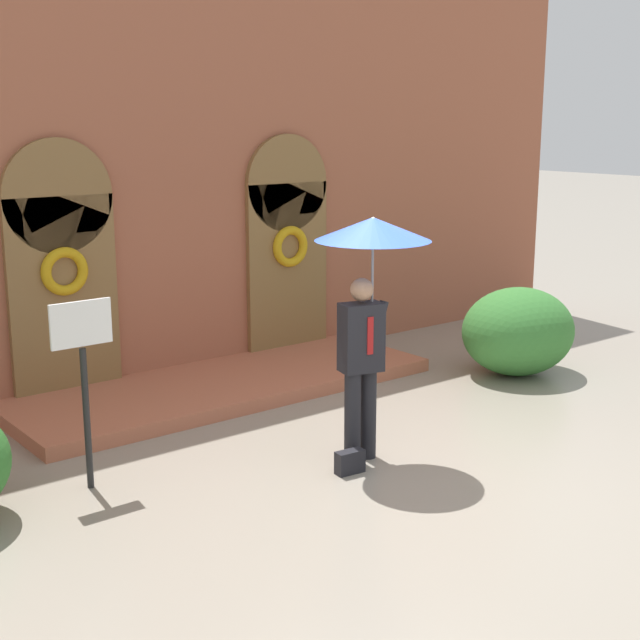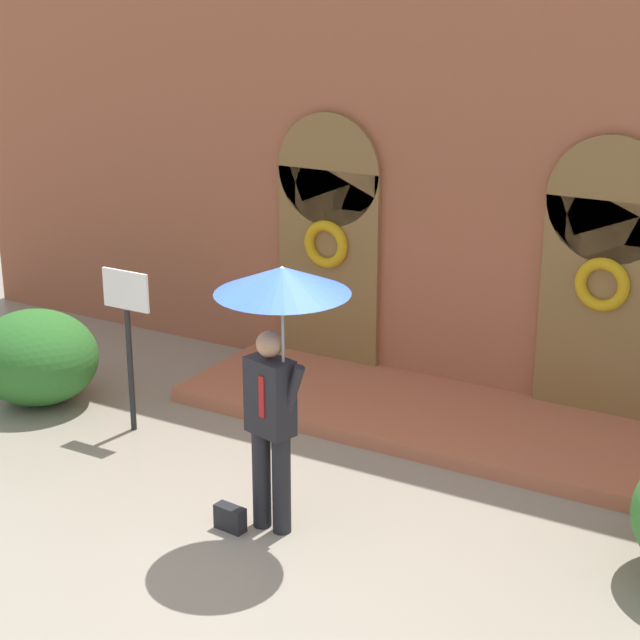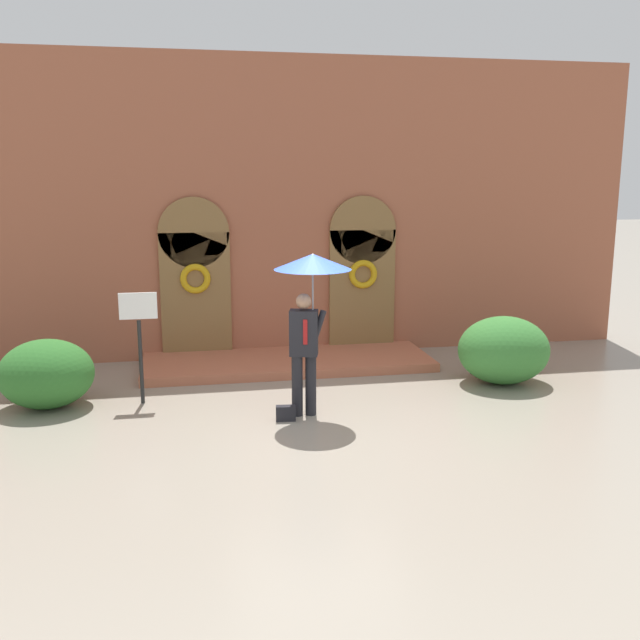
{
  "view_description": "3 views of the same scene",
  "coord_description": "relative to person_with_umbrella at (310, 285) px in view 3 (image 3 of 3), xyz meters",
  "views": [
    {
      "loc": [
        -5.53,
        -5.8,
        3.27
      ],
      "look_at": [
        0.08,
        1.27,
        1.2
      ],
      "focal_mm": 50.0,
      "sensor_mm": 36.0,
      "label": 1
    },
    {
      "loc": [
        4.29,
        -6.48,
        4.65
      ],
      "look_at": [
        -0.32,
        1.5,
        1.53
      ],
      "focal_mm": 60.0,
      "sensor_mm": 36.0,
      "label": 2
    },
    {
      "loc": [
        -1.76,
        -9.43,
        3.47
      ],
      "look_at": [
        0.29,
        1.43,
        1.19
      ],
      "focal_mm": 40.0,
      "sensor_mm": 36.0,
      "label": 3
    }
  ],
  "objects": [
    {
      "name": "shrub_right",
      "position": [
        3.45,
        0.99,
        -1.35
      ],
      "size": [
        1.54,
        1.36,
        1.13
      ],
      "primitive_type": "ellipsoid",
      "color": "#387A33",
      "rests_on": "ground"
    },
    {
      "name": "ground_plane",
      "position": [
        0.04,
        -0.37,
        -1.91
      ],
      "size": [
        80.0,
        80.0,
        0.0
      ],
      "primitive_type": "plane",
      "color": "gray"
    },
    {
      "name": "shrub_left",
      "position": [
        -3.84,
        1.07,
        -1.39
      ],
      "size": [
        1.4,
        1.3,
        1.04
      ],
      "primitive_type": "ellipsoid",
      "color": "#2D6B28",
      "rests_on": "ground"
    },
    {
      "name": "sign_post",
      "position": [
        -2.45,
        1.0,
        -0.75
      ],
      "size": [
        0.56,
        0.06,
        1.72
      ],
      "color": "black",
      "rests_on": "ground"
    },
    {
      "name": "building_facade",
      "position": [
        0.04,
        3.79,
        0.77
      ],
      "size": [
        14.0,
        2.3,
        5.6
      ],
      "color": "#9E563D",
      "rests_on": "ground"
    },
    {
      "name": "person_with_umbrella",
      "position": [
        0.0,
        0.0,
        0.0
      ],
      "size": [
        1.1,
        1.1,
        2.36
      ],
      "color": "black",
      "rests_on": "ground"
    },
    {
      "name": "handbag",
      "position": [
        -0.4,
        -0.2,
        -1.8
      ],
      "size": [
        0.29,
        0.15,
        0.22
      ],
      "primitive_type": "cube",
      "rotation": [
        0.0,
        0.0,
        -0.11
      ],
      "color": "black",
      "rests_on": "ground"
    }
  ]
}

